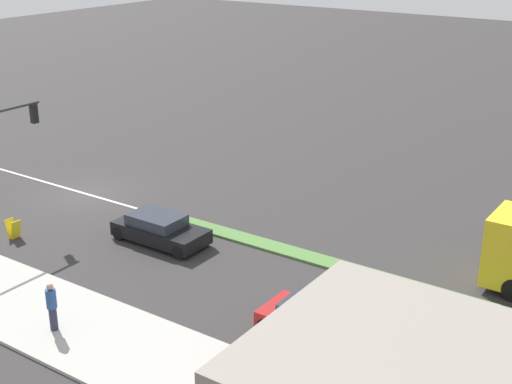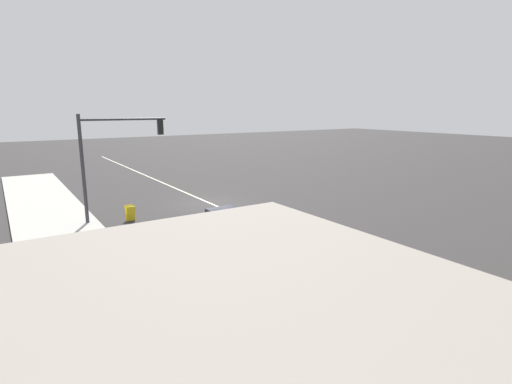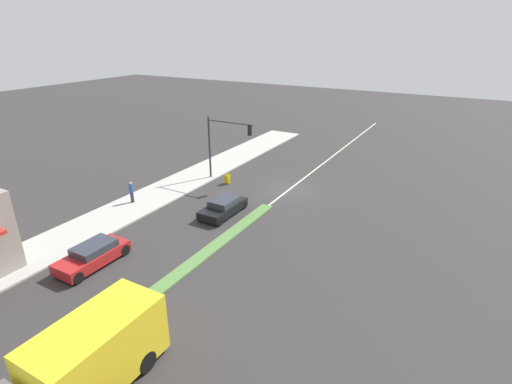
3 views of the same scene
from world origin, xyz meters
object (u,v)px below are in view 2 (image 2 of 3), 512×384
Objects in this scene: warning_aframe_sign at (130,213)px; hatchback_red at (326,335)px; pedestrian at (69,261)px; suv_black at (232,225)px; traffic_signal_main at (110,149)px.

hatchback_red reaches higher than warning_aframe_sign.
pedestrian reaches higher than hatchback_red.
suv_black is (-3.24, 5.42, 0.16)m from warning_aframe_sign.
pedestrian is at bearing -58.94° from hatchback_red.
pedestrian is 0.41× the size of suv_black.
traffic_signal_main is 1.32× the size of hatchback_red.
traffic_signal_main is at bearing -56.38° from suv_black.
suv_black is at bearing 120.87° from warning_aframe_sign.
suv_black reaches higher than warning_aframe_sign.
pedestrian reaches higher than warning_aframe_sign.
suv_black is at bearing -165.48° from pedestrian.
hatchback_red is (-1.12, 15.35, -3.28)m from traffic_signal_main.
hatchback_red is (-0.44, 14.87, 0.20)m from warning_aframe_sign.
hatchback_red is at bearing 73.49° from suv_black.
traffic_signal_main reaches higher than hatchback_red.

